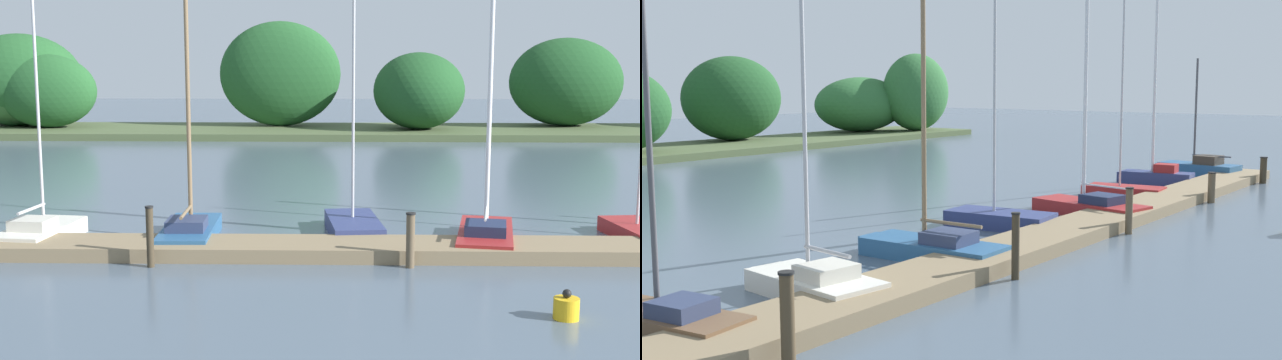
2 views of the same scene
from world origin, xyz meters
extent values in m
cube|color=#847051|center=(0.00, 11.69, 0.17)|extent=(29.78, 1.80, 0.35)
ellipsoid|color=#2D6633|center=(26.76, 40.57, 3.39)|extent=(6.36, 4.12, 5.97)
ellipsoid|color=#2D6633|center=(23.31, 43.26, 2.47)|extent=(8.26, 5.25, 4.15)
ellipsoid|color=#1E4C23|center=(11.83, 43.81, 3.13)|extent=(6.99, 4.95, 5.46)
cube|color=brown|center=(-13.27, 13.21, 0.21)|extent=(1.52, 3.07, 0.41)
cube|color=#2D3856|center=(-13.22, 12.84, 0.55)|extent=(0.95, 0.99, 0.27)
cylinder|color=#4C4C51|center=(-13.30, 13.43, 3.51)|extent=(0.10, 0.10, 6.18)
cube|color=silver|center=(-10.15, 12.95, 0.22)|extent=(1.69, 3.17, 0.44)
cube|color=silver|center=(-9.98, 14.30, 0.20)|extent=(0.82, 0.84, 0.38)
cube|color=beige|center=(-10.19, 12.58, 0.59)|extent=(1.10, 1.02, 0.29)
cylinder|color=#B7B7BC|center=(-10.12, 13.18, 3.85)|extent=(0.08, 0.08, 6.81)
cylinder|color=#B7B7BC|center=(-10.20, 12.55, 0.99)|extent=(0.25, 1.40, 0.08)
cube|color=#285684|center=(-6.17, 13.09, 0.22)|extent=(1.44, 3.67, 0.44)
cube|color=#285684|center=(-6.22, 14.72, 0.20)|extent=(0.76, 0.93, 0.38)
cube|color=#2D3856|center=(-6.15, 12.64, 0.59)|extent=(1.03, 1.12, 0.29)
cylinder|color=#7F6647|center=(-6.18, 13.37, 3.47)|extent=(0.12, 0.12, 6.05)
cylinder|color=#7F6647|center=(-6.15, 12.59, 0.93)|extent=(0.14, 1.73, 0.09)
cube|color=navy|center=(-1.77, 14.03, 0.24)|extent=(1.68, 3.18, 0.47)
cube|color=navy|center=(-1.93, 15.39, 0.21)|extent=(0.82, 0.84, 0.40)
cylinder|color=#B7B7BC|center=(-1.80, 14.26, 4.01)|extent=(0.08, 0.08, 7.07)
cube|color=maroon|center=(1.67, 12.87, 0.22)|extent=(2.05, 3.93, 0.43)
cube|color=maroon|center=(1.98, 14.52, 0.19)|extent=(0.92, 1.06, 0.37)
cube|color=#1E2847|center=(1.58, 12.41, 0.57)|extent=(1.22, 1.29, 0.28)
cylinder|color=silver|center=(1.72, 13.14, 3.87)|extent=(0.12, 0.12, 6.88)
cylinder|color=silver|center=(1.56, 12.31, 0.98)|extent=(0.41, 1.86, 0.06)
cube|color=maroon|center=(5.94, 13.60, 0.21)|extent=(1.50, 2.91, 0.41)
cube|color=maroon|center=(5.80, 14.85, 0.19)|extent=(0.73, 0.77, 0.35)
cylinder|color=#B7B7BC|center=(5.92, 13.81, 3.79)|extent=(0.08, 0.08, 6.76)
cube|color=navy|center=(10.03, 14.01, 0.26)|extent=(1.38, 2.96, 0.53)
cube|color=navy|center=(9.87, 15.28, 0.24)|extent=(0.65, 0.78, 0.45)
cube|color=maroon|center=(10.08, 13.66, 0.70)|extent=(0.87, 0.95, 0.34)
cylinder|color=silver|center=(10.00, 14.22, 4.41)|extent=(0.12, 0.12, 7.77)
cube|color=#285684|center=(13.65, 13.51, 0.30)|extent=(1.72, 3.52, 0.59)
cube|color=#285684|center=(13.81, 15.03, 0.27)|extent=(0.84, 0.92, 0.50)
cube|color=#3D3328|center=(13.61, 13.09, 0.78)|extent=(1.13, 1.12, 0.38)
cylinder|color=#4C4C51|center=(13.68, 13.77, 2.92)|extent=(0.10, 0.10, 4.66)
cylinder|color=#4C4C51|center=(13.59, 12.96, 0.96)|extent=(0.26, 1.80, 0.07)
cylinder|color=#4C3D28|center=(-13.02, 10.50, 0.71)|extent=(0.22, 0.22, 1.42)
cylinder|color=black|center=(-13.02, 10.50, 1.44)|extent=(0.25, 0.25, 0.04)
cylinder|color=#3D3323|center=(-6.62, 10.49, 0.71)|extent=(0.17, 0.17, 1.43)
cylinder|color=black|center=(-6.62, 10.49, 1.45)|extent=(0.20, 0.20, 0.04)
cylinder|color=brown|center=(-0.49, 10.60, 0.64)|extent=(0.20, 0.20, 1.28)
cylinder|color=black|center=(-0.49, 10.60, 1.30)|extent=(0.23, 0.23, 0.04)
cylinder|color=brown|center=(6.49, 10.59, 0.52)|extent=(0.26, 0.26, 1.04)
cylinder|color=black|center=(6.49, 10.59, 1.06)|extent=(0.30, 0.30, 0.04)
cylinder|color=#3D3323|center=(13.00, 10.56, 0.54)|extent=(0.28, 0.28, 1.07)
cylinder|color=black|center=(13.00, 10.56, 1.09)|extent=(0.32, 0.32, 0.04)
camera|label=1|loc=(-2.13, -8.49, 5.07)|focal=46.64mm
camera|label=2|loc=(-20.59, 1.78, 4.26)|focal=43.71mm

